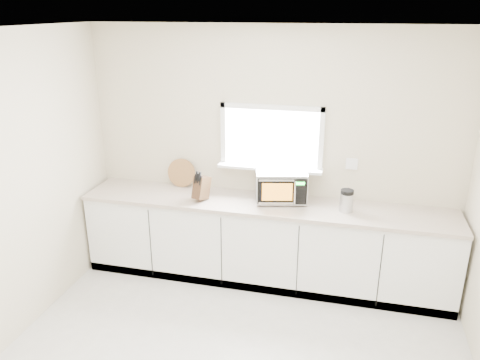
% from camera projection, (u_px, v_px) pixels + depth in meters
% --- Properties ---
extents(back_wall, '(4.00, 0.17, 2.70)m').
position_uv_depth(back_wall, '(271.00, 154.00, 5.02)').
color(back_wall, beige).
rests_on(back_wall, ground).
extents(cabinets, '(3.92, 0.60, 0.88)m').
position_uv_depth(cabinets, '(264.00, 243.00, 5.07)').
color(cabinets, white).
rests_on(cabinets, ground).
extents(countertop, '(3.92, 0.64, 0.04)m').
position_uv_depth(countertop, '(265.00, 204.00, 4.91)').
color(countertop, beige).
rests_on(countertop, cabinets).
extents(microwave, '(0.60, 0.52, 0.34)m').
position_uv_depth(microwave, '(281.00, 184.00, 4.91)').
color(microwave, black).
rests_on(microwave, countertop).
extents(knife_block, '(0.18, 0.25, 0.33)m').
position_uv_depth(knife_block, '(201.00, 187.00, 4.92)').
color(knife_block, '#472F19').
rests_on(knife_block, countertop).
extents(cutting_board, '(0.32, 0.08, 0.32)m').
position_uv_depth(cutting_board, '(181.00, 173.00, 5.30)').
color(cutting_board, '#A5723F').
rests_on(cutting_board, countertop).
extents(coffee_grinder, '(0.14, 0.14, 0.23)m').
position_uv_depth(coffee_grinder, '(347.00, 200.00, 4.66)').
color(coffee_grinder, '#B6B8BE').
rests_on(coffee_grinder, countertop).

